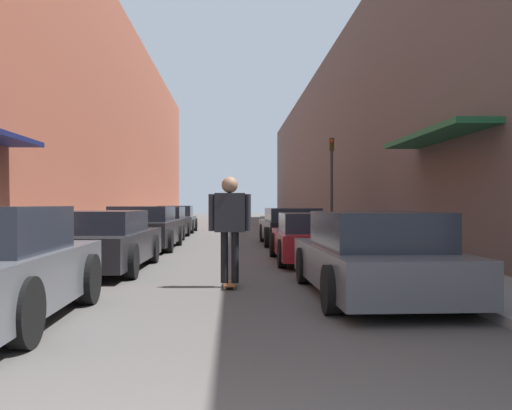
{
  "coord_description": "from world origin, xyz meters",
  "views": [
    {
      "loc": [
        0.4,
        -1.97,
        1.39
      ],
      "look_at": [
        0.99,
        12.01,
        1.37
      ],
      "focal_mm": 40.0,
      "sensor_mm": 36.0,
      "label": 1
    }
  ],
  "objects_px": {
    "parked_car_left_2": "(144,228)",
    "parked_car_right_0": "(373,256)",
    "parked_car_left_3": "(162,223)",
    "skateboarder": "(230,219)",
    "parked_car_left_1": "(101,241)",
    "traffic_light": "(332,177)",
    "parked_car_right_2": "(291,227)",
    "parked_car_right_1": "(314,238)",
    "parked_car_left_4": "(176,219)"
  },
  "relations": [
    {
      "from": "parked_car_left_1",
      "to": "parked_car_left_2",
      "type": "bearing_deg",
      "value": 89.86
    },
    {
      "from": "parked_car_left_1",
      "to": "parked_car_left_3",
      "type": "bearing_deg",
      "value": 90.56
    },
    {
      "from": "parked_car_left_2",
      "to": "parked_car_right_1",
      "type": "height_order",
      "value": "parked_car_left_2"
    },
    {
      "from": "parked_car_left_2",
      "to": "parked_car_right_0",
      "type": "height_order",
      "value": "parked_car_left_2"
    },
    {
      "from": "skateboarder",
      "to": "parked_car_left_4",
      "type": "bearing_deg",
      "value": 98.29
    },
    {
      "from": "parked_car_left_2",
      "to": "parked_car_left_3",
      "type": "distance_m",
      "value": 5.57
    },
    {
      "from": "parked_car_left_4",
      "to": "parked_car_right_2",
      "type": "bearing_deg",
      "value": -61.2
    },
    {
      "from": "parked_car_left_3",
      "to": "parked_car_right_0",
      "type": "relative_size",
      "value": 0.96
    },
    {
      "from": "parked_car_left_4",
      "to": "traffic_light",
      "type": "relative_size",
      "value": 1.15
    },
    {
      "from": "parked_car_left_1",
      "to": "skateboarder",
      "type": "bearing_deg",
      "value": -42.77
    },
    {
      "from": "parked_car_left_1",
      "to": "traffic_light",
      "type": "height_order",
      "value": "traffic_light"
    },
    {
      "from": "parked_car_left_1",
      "to": "parked_car_left_2",
      "type": "distance_m",
      "value": 5.74
    },
    {
      "from": "parked_car_left_1",
      "to": "parked_car_right_2",
      "type": "relative_size",
      "value": 1.01
    },
    {
      "from": "parked_car_left_4",
      "to": "parked_car_right_2",
      "type": "xyz_separation_m",
      "value": [
        4.85,
        -8.82,
        -0.02
      ]
    },
    {
      "from": "parked_car_left_3",
      "to": "parked_car_right_0",
      "type": "height_order",
      "value": "parked_car_left_3"
    },
    {
      "from": "parked_car_right_0",
      "to": "traffic_light",
      "type": "distance_m",
      "value": 12.07
    },
    {
      "from": "parked_car_right_0",
      "to": "skateboarder",
      "type": "bearing_deg",
      "value": 153.15
    },
    {
      "from": "parked_car_left_1",
      "to": "parked_car_right_2",
      "type": "distance_m",
      "value": 8.96
    },
    {
      "from": "parked_car_left_4",
      "to": "parked_car_right_0",
      "type": "bearing_deg",
      "value": -76.2
    },
    {
      "from": "parked_car_left_3",
      "to": "parked_car_right_1",
      "type": "relative_size",
      "value": 1.02
    },
    {
      "from": "parked_car_left_1",
      "to": "parked_car_right_2",
      "type": "height_order",
      "value": "parked_car_right_2"
    },
    {
      "from": "skateboarder",
      "to": "parked_car_right_0",
      "type": "bearing_deg",
      "value": -26.85
    },
    {
      "from": "parked_car_left_4",
      "to": "skateboarder",
      "type": "bearing_deg",
      "value": -81.71
    },
    {
      "from": "parked_car_left_1",
      "to": "skateboarder",
      "type": "relative_size",
      "value": 2.6
    },
    {
      "from": "parked_car_left_4",
      "to": "parked_car_right_1",
      "type": "height_order",
      "value": "parked_car_left_4"
    },
    {
      "from": "skateboarder",
      "to": "parked_car_left_1",
      "type": "bearing_deg",
      "value": 137.23
    },
    {
      "from": "parked_car_left_3",
      "to": "skateboarder",
      "type": "bearing_deg",
      "value": -78.48
    },
    {
      "from": "parked_car_left_4",
      "to": "parked_car_right_1",
      "type": "distance_m",
      "value": 15.54
    },
    {
      "from": "parked_car_left_2",
      "to": "skateboarder",
      "type": "relative_size",
      "value": 2.54
    },
    {
      "from": "parked_car_left_3",
      "to": "parked_car_right_0",
      "type": "bearing_deg",
      "value": -71.56
    },
    {
      "from": "parked_car_right_1",
      "to": "skateboarder",
      "type": "xyz_separation_m",
      "value": [
        -2.0,
        -4.1,
        0.57
      ]
    },
    {
      "from": "parked_car_left_1",
      "to": "traffic_light",
      "type": "distance_m",
      "value": 10.55
    },
    {
      "from": "parked_car_left_4",
      "to": "skateboarder",
      "type": "xyz_separation_m",
      "value": [
        2.75,
        -18.89,
        0.51
      ]
    },
    {
      "from": "parked_car_right_2",
      "to": "parked_car_right_0",
      "type": "bearing_deg",
      "value": -89.69
    },
    {
      "from": "parked_car_right_1",
      "to": "skateboarder",
      "type": "bearing_deg",
      "value": -116.06
    },
    {
      "from": "skateboarder",
      "to": "traffic_light",
      "type": "distance_m",
      "value": 11.42
    },
    {
      "from": "parked_car_left_2",
      "to": "traffic_light",
      "type": "xyz_separation_m",
      "value": [
        6.3,
        2.52,
        1.71
      ]
    },
    {
      "from": "parked_car_left_2",
      "to": "parked_car_right_0",
      "type": "xyz_separation_m",
      "value": [
        4.85,
        -9.34,
        -0.04
      ]
    },
    {
      "from": "parked_car_right_2",
      "to": "skateboarder",
      "type": "relative_size",
      "value": 2.58
    },
    {
      "from": "parked_car_right_1",
      "to": "traffic_light",
      "type": "bearing_deg",
      "value": 76.44
    },
    {
      "from": "parked_car_left_2",
      "to": "parked_car_right_2",
      "type": "relative_size",
      "value": 0.99
    },
    {
      "from": "parked_car_right_2",
      "to": "parked_car_left_4",
      "type": "bearing_deg",
      "value": 118.8
    },
    {
      "from": "parked_car_left_2",
      "to": "parked_car_right_0",
      "type": "relative_size",
      "value": 1.03
    },
    {
      "from": "parked_car_left_4",
      "to": "parked_car_right_0",
      "type": "xyz_separation_m",
      "value": [
        4.91,
        -19.99,
        -0.02
      ]
    },
    {
      "from": "parked_car_left_3",
      "to": "parked_car_left_4",
      "type": "xyz_separation_m",
      "value": [
        0.06,
        5.08,
        0.01
      ]
    },
    {
      "from": "parked_car_left_4",
      "to": "traffic_light",
      "type": "distance_m",
      "value": 10.47
    },
    {
      "from": "parked_car_right_0",
      "to": "parked_car_right_2",
      "type": "distance_m",
      "value": 11.17
    },
    {
      "from": "skateboarder",
      "to": "parked_car_right_1",
      "type": "bearing_deg",
      "value": 63.94
    },
    {
      "from": "parked_car_left_2",
      "to": "parked_car_left_1",
      "type": "bearing_deg",
      "value": -90.14
    },
    {
      "from": "parked_car_left_1",
      "to": "parked_car_right_0",
      "type": "height_order",
      "value": "parked_car_right_0"
    }
  ]
}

